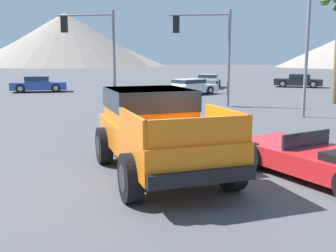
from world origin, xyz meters
TOP-DOWN VIEW (x-y plane):
  - ground_plane at (0.00, 0.00)m, footprint 320.00×320.00m
  - orange_pickup_truck at (-0.33, -0.19)m, footprint 4.07×5.24m
  - red_convertible_car at (3.41, -0.11)m, footprint 4.07×4.36m
  - parked_car_blue at (-13.92, 19.97)m, footprint 4.56×3.25m
  - parked_car_dark at (7.16, 28.88)m, footprint 4.49×2.54m
  - parked_car_white at (-2.00, 19.68)m, footprint 4.44×4.57m
  - parked_car_silver at (-1.01, 26.82)m, footprint 2.10×4.27m
  - traffic_light_main at (-0.28, 12.99)m, footprint 3.38×0.38m
  - traffic_light_crosswalk at (-6.80, 13.02)m, footprint 3.43×0.38m
  - distant_mountain_range at (-14.82, 116.28)m, footprint 158.96×64.90m

SIDE VIEW (x-z plane):
  - ground_plane at x=0.00m, z-range 0.00..0.00m
  - red_convertible_car at x=3.41m, z-range -0.08..0.89m
  - parked_car_white at x=-2.00m, z-range 0.01..1.15m
  - parked_car_dark at x=7.16m, z-range 0.02..1.21m
  - parked_car_silver at x=-1.01m, z-range 0.02..1.22m
  - parked_car_blue at x=-13.92m, z-range 0.01..1.26m
  - orange_pickup_truck at x=-0.33m, z-range 0.14..2.04m
  - traffic_light_main at x=-0.28m, z-range 1.03..6.24m
  - traffic_light_crosswalk at x=-6.80m, z-range 1.05..6.36m
  - distant_mountain_range at x=-14.82m, z-range -1.52..15.90m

